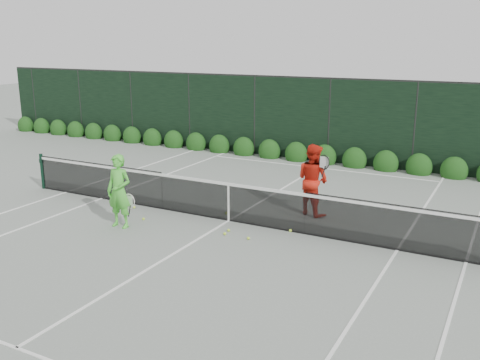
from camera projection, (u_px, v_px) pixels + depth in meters
The scene contains 8 objects.
ground at pixel (229, 221), 13.26m from camera, with size 80.00×80.00×0.00m, color gray.
tennis_net at pixel (228, 200), 13.14m from camera, with size 12.90×0.10×1.07m.
player_woman at pixel (119, 191), 12.64m from camera, with size 0.68×0.45×1.77m.
player_man at pixel (313, 180), 13.56m from camera, with size 1.09×0.99×1.84m.
court_lines at pixel (229, 221), 13.26m from camera, with size 11.03×23.83×0.01m.
windscreen_fence at pixel (162, 188), 10.56m from camera, with size 32.00×21.07×3.06m.
hedge_row at pixel (325, 157), 19.32m from camera, with size 31.66×0.65×0.94m.
tennis_balls at pixel (211, 224), 12.94m from camera, with size 4.44×1.43×0.07m.
Camera 1 is at (6.12, -10.98, 4.37)m, focal length 40.00 mm.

